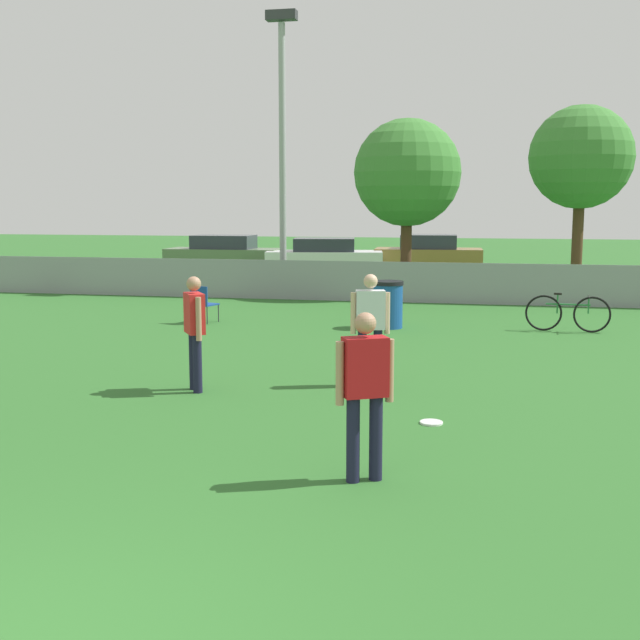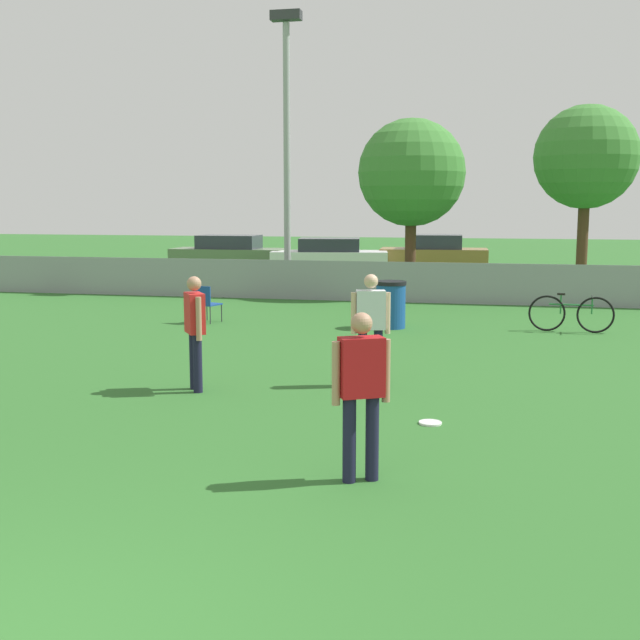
{
  "view_description": "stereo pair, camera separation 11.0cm",
  "coord_description": "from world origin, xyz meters",
  "px_view_note": "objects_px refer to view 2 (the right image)",
  "views": [
    {
      "loc": [
        2.8,
        -3.66,
        2.66
      ],
      "look_at": [
        0.53,
        7.17,
        1.05
      ],
      "focal_mm": 45.0,
      "sensor_mm": 36.0,
      "label": 1
    },
    {
      "loc": [
        2.91,
        -3.64,
        2.66
      ],
      "look_at": [
        0.53,
        7.17,
        1.05
      ],
      "focal_mm": 45.0,
      "sensor_mm": 36.0,
      "label": 2
    }
  ],
  "objects_px": {
    "tree_far_right": "(586,158)",
    "parked_car_tan": "(434,254)",
    "player_defender_red": "(195,325)",
    "player_receiver_white": "(371,321)",
    "folding_chair_sideline": "(206,302)",
    "player_thrower_red": "(361,384)",
    "light_pole": "(287,129)",
    "bicycle_sideline": "(571,314)",
    "frisbee_disc": "(430,423)",
    "trash_bin": "(391,304)",
    "parked_car_white": "(329,256)",
    "tree_near_pole": "(412,173)",
    "parked_car_olive": "(229,254)"
  },
  "relations": [
    {
      "from": "player_thrower_red",
      "to": "folding_chair_sideline",
      "type": "relative_size",
      "value": 1.96
    },
    {
      "from": "tree_near_pole",
      "to": "parked_car_tan",
      "type": "xyz_separation_m",
      "value": [
        0.05,
        8.29,
        -2.82
      ]
    },
    {
      "from": "player_defender_red",
      "to": "player_thrower_red",
      "type": "xyz_separation_m",
      "value": [
        2.93,
        -3.23,
        0.0
      ]
    },
    {
      "from": "player_defender_red",
      "to": "parked_car_white",
      "type": "bearing_deg",
      "value": 152.35
    },
    {
      "from": "tree_far_right",
      "to": "player_thrower_red",
      "type": "bearing_deg",
      "value": -102.0
    },
    {
      "from": "trash_bin",
      "to": "parked_car_olive",
      "type": "height_order",
      "value": "parked_car_olive"
    },
    {
      "from": "frisbee_disc",
      "to": "parked_car_olive",
      "type": "bearing_deg",
      "value": 114.88
    },
    {
      "from": "light_pole",
      "to": "parked_car_olive",
      "type": "distance_m",
      "value": 9.01
    },
    {
      "from": "light_pole",
      "to": "bicycle_sideline",
      "type": "relative_size",
      "value": 4.76
    },
    {
      "from": "parked_car_olive",
      "to": "parked_car_white",
      "type": "relative_size",
      "value": 0.98
    },
    {
      "from": "light_pole",
      "to": "parked_car_tan",
      "type": "distance_m",
      "value": 9.89
    },
    {
      "from": "parked_car_tan",
      "to": "player_receiver_white",
      "type": "bearing_deg",
      "value": -91.39
    },
    {
      "from": "tree_far_right",
      "to": "player_defender_red",
      "type": "distance_m",
      "value": 15.84
    },
    {
      "from": "light_pole",
      "to": "player_receiver_white",
      "type": "relative_size",
      "value": 4.99
    },
    {
      "from": "player_receiver_white",
      "to": "player_thrower_red",
      "type": "bearing_deg",
      "value": -97.26
    },
    {
      "from": "parked_car_white",
      "to": "frisbee_disc",
      "type": "bearing_deg",
      "value": -83.9
    },
    {
      "from": "player_thrower_red",
      "to": "parked_car_olive",
      "type": "height_order",
      "value": "player_thrower_red"
    },
    {
      "from": "parked_car_tan",
      "to": "tree_near_pole",
      "type": "bearing_deg",
      "value": -93.54
    },
    {
      "from": "bicycle_sideline",
      "to": "player_thrower_red",
      "type": "bearing_deg",
      "value": -102.0
    },
    {
      "from": "bicycle_sideline",
      "to": "parked_car_tan",
      "type": "distance_m",
      "value": 14.93
    },
    {
      "from": "player_receiver_white",
      "to": "parked_car_olive",
      "type": "relative_size",
      "value": 0.36
    },
    {
      "from": "player_receiver_white",
      "to": "player_thrower_red",
      "type": "distance_m",
      "value": 4.14
    },
    {
      "from": "player_thrower_red",
      "to": "frisbee_disc",
      "type": "relative_size",
      "value": 5.82
    },
    {
      "from": "tree_far_right",
      "to": "player_defender_red",
      "type": "height_order",
      "value": "tree_far_right"
    },
    {
      "from": "tree_near_pole",
      "to": "player_thrower_red",
      "type": "height_order",
      "value": "tree_near_pole"
    },
    {
      "from": "trash_bin",
      "to": "parked_car_white",
      "type": "xyz_separation_m",
      "value": [
        -4.01,
        12.81,
        0.17
      ]
    },
    {
      "from": "tree_far_right",
      "to": "parked_car_tan",
      "type": "height_order",
      "value": "tree_far_right"
    },
    {
      "from": "parked_car_tan",
      "to": "trash_bin",
      "type": "bearing_deg",
      "value": -92.35
    },
    {
      "from": "folding_chair_sideline",
      "to": "bicycle_sideline",
      "type": "relative_size",
      "value": 0.49
    },
    {
      "from": "player_thrower_red",
      "to": "trash_bin",
      "type": "bearing_deg",
      "value": 68.49
    },
    {
      "from": "parked_car_tan",
      "to": "frisbee_disc",
      "type": "bearing_deg",
      "value": -88.85
    },
    {
      "from": "frisbee_disc",
      "to": "folding_chair_sideline",
      "type": "bearing_deg",
      "value": 127.39
    },
    {
      "from": "tree_near_pole",
      "to": "player_receiver_white",
      "type": "distance_m",
      "value": 12.2
    },
    {
      "from": "frisbee_disc",
      "to": "trash_bin",
      "type": "distance_m",
      "value": 7.65
    },
    {
      "from": "frisbee_disc",
      "to": "folding_chair_sideline",
      "type": "xyz_separation_m",
      "value": [
        -5.62,
        7.36,
        0.47
      ]
    },
    {
      "from": "light_pole",
      "to": "parked_car_white",
      "type": "height_order",
      "value": "light_pole"
    },
    {
      "from": "player_receiver_white",
      "to": "folding_chair_sideline",
      "type": "bearing_deg",
      "value": 115.3
    },
    {
      "from": "player_receiver_white",
      "to": "player_thrower_red",
      "type": "xyz_separation_m",
      "value": [
        0.55,
        -4.11,
        0.0
      ]
    },
    {
      "from": "tree_near_pole",
      "to": "player_thrower_red",
      "type": "bearing_deg",
      "value": -85.62
    },
    {
      "from": "player_receiver_white",
      "to": "parked_car_white",
      "type": "height_order",
      "value": "player_receiver_white"
    },
    {
      "from": "player_receiver_white",
      "to": "player_thrower_red",
      "type": "relative_size",
      "value": 1.0
    },
    {
      "from": "parked_car_white",
      "to": "player_receiver_white",
      "type": "bearing_deg",
      "value": -85.43
    },
    {
      "from": "tree_far_right",
      "to": "player_receiver_white",
      "type": "bearing_deg",
      "value": -107.75
    },
    {
      "from": "parked_car_white",
      "to": "trash_bin",
      "type": "bearing_deg",
      "value": -81.6
    },
    {
      "from": "parked_car_white",
      "to": "folding_chair_sideline",
      "type": "bearing_deg",
      "value": -99.65
    },
    {
      "from": "tree_near_pole",
      "to": "trash_bin",
      "type": "height_order",
      "value": "tree_near_pole"
    },
    {
      "from": "light_pole",
      "to": "player_receiver_white",
      "type": "bearing_deg",
      "value": -69.87
    },
    {
      "from": "tree_far_right",
      "to": "parked_car_tan",
      "type": "relative_size",
      "value": 1.3
    },
    {
      "from": "parked_car_white",
      "to": "parked_car_tan",
      "type": "xyz_separation_m",
      "value": [
        3.8,
        1.82,
        0.03
      ]
    },
    {
      "from": "player_thrower_red",
      "to": "frisbee_disc",
      "type": "xyz_separation_m",
      "value": [
        0.5,
        2.18,
        -0.94
      ]
    }
  ]
}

